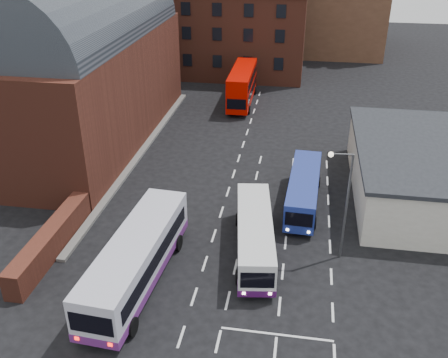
% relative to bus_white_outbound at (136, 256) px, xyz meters
% --- Properties ---
extents(ground, '(180.00, 180.00, 0.00)m').
position_rel_bus_white_outbound_xyz_m(ground, '(3.62, 0.00, -1.89)').
color(ground, black).
extents(railway_station, '(12.00, 28.00, 16.00)m').
position_rel_bus_white_outbound_xyz_m(railway_station, '(-11.88, 21.00, 5.75)').
color(railway_station, '#602B1E').
rests_on(railway_station, ground).
extents(forecourt_wall, '(1.20, 10.00, 1.80)m').
position_rel_bus_white_outbound_xyz_m(forecourt_wall, '(-6.58, 2.00, -0.99)').
color(forecourt_wall, '#602B1E').
rests_on(forecourt_wall, ground).
extents(cream_building, '(10.40, 16.40, 4.25)m').
position_rel_bus_white_outbound_xyz_m(cream_building, '(18.62, 14.00, 0.27)').
color(cream_building, beige).
rests_on(cream_building, ground).
extents(brick_terrace, '(22.00, 10.00, 11.00)m').
position_rel_bus_white_outbound_xyz_m(brick_terrace, '(-2.38, 46.00, 3.61)').
color(brick_terrace, brown).
rests_on(brick_terrace, ground).
extents(castle_keep, '(22.00, 22.00, 12.00)m').
position_rel_bus_white_outbound_xyz_m(castle_keep, '(9.62, 66.00, 4.11)').
color(castle_keep, brown).
rests_on(castle_keep, ground).
extents(bus_white_outbound, '(3.56, 11.89, 3.20)m').
position_rel_bus_white_outbound_xyz_m(bus_white_outbound, '(0.00, 0.00, 0.00)').
color(bus_white_outbound, silver).
rests_on(bus_white_outbound, ground).
extents(bus_white_inbound, '(3.53, 9.88, 2.64)m').
position_rel_bus_white_outbound_xyz_m(bus_white_inbound, '(6.62, 4.04, -0.33)').
color(bus_white_inbound, silver).
rests_on(bus_white_inbound, ground).
extents(bus_blue, '(2.70, 9.44, 2.55)m').
position_rel_bus_white_outbound_xyz_m(bus_blue, '(9.62, 10.78, -0.38)').
color(bus_blue, navy).
rests_on(bus_blue, ground).
extents(bus_red_double, '(2.75, 10.54, 4.20)m').
position_rel_bus_white_outbound_xyz_m(bus_red_double, '(1.90, 33.56, 0.35)').
color(bus_red_double, '#C90900').
rests_on(bus_red_double, ground).
extents(street_lamp, '(1.53, 0.33, 7.51)m').
position_rel_bus_white_outbound_xyz_m(street_lamp, '(11.96, 4.54, 2.64)').
color(street_lamp, '#4F5153').
rests_on(street_lamp, ground).
extents(pedestrian_red, '(0.64, 0.43, 1.71)m').
position_rel_bus_white_outbound_xyz_m(pedestrian_red, '(-2.05, -3.34, -1.03)').
color(pedestrian_red, maroon).
rests_on(pedestrian_red, ground).
extents(pedestrian_beige, '(0.92, 0.84, 1.53)m').
position_rel_bus_white_outbound_xyz_m(pedestrian_beige, '(-1.82, -1.76, -1.13)').
color(pedestrian_beige, tan).
rests_on(pedestrian_beige, ground).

